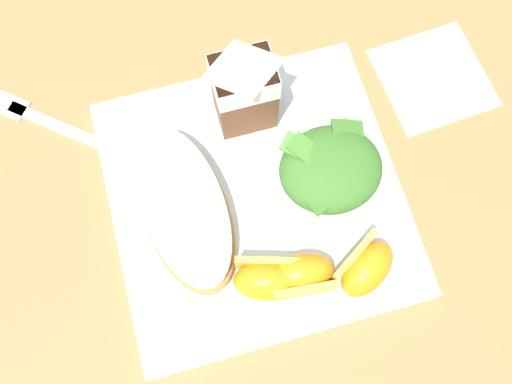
{
  "coord_description": "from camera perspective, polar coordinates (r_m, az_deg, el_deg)",
  "views": [
    {
      "loc": [
        -0.04,
        -0.15,
        0.52
      ],
      "look_at": [
        0.0,
        0.0,
        0.03
      ],
      "focal_mm": 38.06,
      "sensor_mm": 36.0,
      "label": 1
    }
  ],
  "objects": [
    {
      "name": "metal_fork",
      "position": [
        0.61,
        -20.02,
        6.51
      ],
      "size": [
        0.16,
        0.13,
        0.01
      ],
      "color": "silver",
      "rests_on": "ground"
    },
    {
      "name": "ground",
      "position": [
        0.55,
        0.0,
        -0.83
      ],
      "size": [
        3.0,
        3.0,
        0.0
      ],
      "primitive_type": "plane",
      "color": "olive"
    },
    {
      "name": "paper_napkin",
      "position": [
        0.63,
        18.14,
        11.39
      ],
      "size": [
        0.12,
        0.12,
        0.0
      ],
      "primitive_type": "cube",
      "rotation": [
        0.0,
        0.0,
        0.07
      ],
      "color": "white",
      "rests_on": "ground"
    },
    {
      "name": "orange_wedge_middle",
      "position": [
        0.49,
        4.78,
        -8.73
      ],
      "size": [
        0.06,
        0.04,
        0.04
      ],
      "color": "orange",
      "rests_on": "white_plate"
    },
    {
      "name": "green_salad_pile",
      "position": [
        0.52,
        7.78,
        2.63
      ],
      "size": [
        0.1,
        0.09,
        0.04
      ],
      "color": "#336023",
      "rests_on": "white_plate"
    },
    {
      "name": "white_plate",
      "position": [
        0.54,
        0.0,
        -0.59
      ],
      "size": [
        0.28,
        0.28,
        0.02
      ],
      "primitive_type": "cube",
      "color": "silver",
      "rests_on": "ground"
    },
    {
      "name": "orange_wedge_front",
      "position": [
        0.49,
        1.11,
        -9.16
      ],
      "size": [
        0.07,
        0.05,
        0.04
      ],
      "color": "orange",
      "rests_on": "white_plate"
    },
    {
      "name": "cheesy_pizza_bread",
      "position": [
        0.51,
        -7.54,
        -1.66
      ],
      "size": [
        0.1,
        0.18,
        0.04
      ],
      "color": "#A87038",
      "rests_on": "white_plate"
    },
    {
      "name": "orange_wedge_rear",
      "position": [
        0.5,
        11.42,
        -7.78
      ],
      "size": [
        0.07,
        0.06,
        0.04
      ],
      "color": "orange",
      "rests_on": "white_plate"
    },
    {
      "name": "milk_carton",
      "position": [
        0.51,
        -1.27,
        11.06
      ],
      "size": [
        0.06,
        0.04,
        0.11
      ],
      "color": "brown",
      "rests_on": "white_plate"
    }
  ]
}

